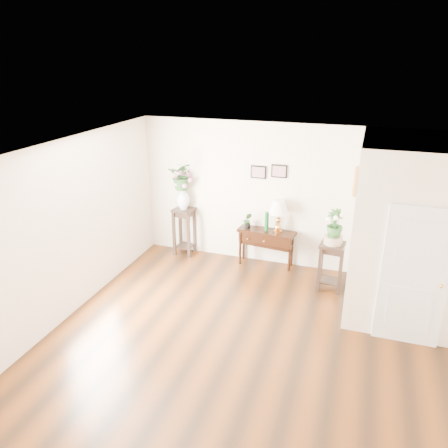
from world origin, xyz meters
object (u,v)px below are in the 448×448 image
at_px(plant_stand_a, 184,231).
at_px(plant_stand_b, 331,266).
at_px(console_table, 266,248).
at_px(table_lamp, 279,215).

xyz_separation_m(plant_stand_a, plant_stand_b, (3.05, -0.56, -0.06)).
bearing_deg(plant_stand_b, console_table, 156.84).
distance_m(table_lamp, plant_stand_a, 2.06).
xyz_separation_m(console_table, plant_stand_a, (-1.75, 0.00, 0.13)).
relative_size(plant_stand_a, plant_stand_b, 1.13).
bearing_deg(plant_stand_b, table_lamp, 152.78).
bearing_deg(plant_stand_b, plant_stand_a, 169.66).
bearing_deg(table_lamp, plant_stand_a, 180.00).
distance_m(console_table, plant_stand_a, 1.75).
relative_size(table_lamp, plant_stand_a, 0.65).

